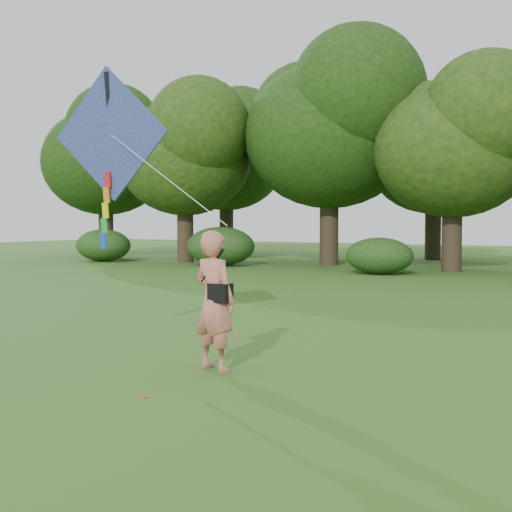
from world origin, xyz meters
The scene contains 6 objects.
ground centered at (0.00, 0.00, 0.00)m, with size 100.00×100.00×0.00m, color #265114.
man_kite_flyer centered at (-0.03, 0.63, 0.96)m, with size 0.70×0.46×1.92m, color #CD6E60.
crossbody_bag centered at (0.08, 0.60, 1.08)m, with size 0.43×0.20×0.73m.
flying_kite centered at (-2.75, 1.45, 3.44)m, with size 4.08×1.07×3.04m.
shrub_band centered at (-0.72, 17.60, 0.86)m, with size 39.15×3.22×1.88m.
fallen_leaves centered at (1.51, 5.59, 0.01)m, with size 9.33×11.23×0.01m.
Camera 1 is at (5.05, -6.45, 2.03)m, focal length 45.00 mm.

